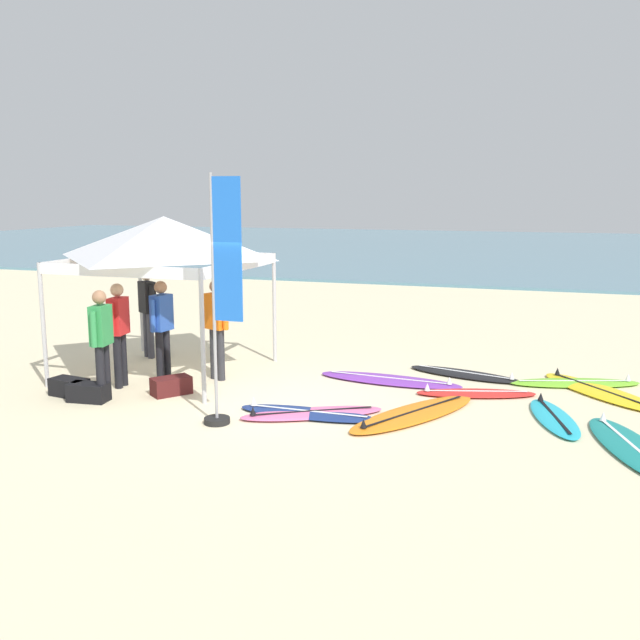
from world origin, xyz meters
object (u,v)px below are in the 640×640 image
(surfboard_pink, at_px, (311,413))
(surfboard_navy, at_px, (307,413))
(surfboard_teal, at_px, (632,448))
(canopy_tent, at_px, (164,238))
(surfboard_cyan, at_px, (554,418))
(person_green, at_px, (101,338))
(person_blue, at_px, (162,324))
(gear_bag_on_sand, at_px, (69,387))
(person_orange, at_px, (217,322))
(surfboard_purple, at_px, (390,380))
(surfboard_lime, at_px, (575,383))
(surfboard_black, at_px, (465,374))
(surfboard_orange, at_px, (414,414))
(banner_flag, at_px, (222,311))
(gear_bag_by_pole, at_px, (89,392))
(person_red, at_px, (119,328))
(person_black, at_px, (148,307))
(surfboard_red, at_px, (475,393))
(surfboard_yellow, at_px, (601,391))
(gear_bag_near_tent, at_px, (171,386))

(surfboard_pink, relative_size, surfboard_navy, 1.00)
(surfboard_teal, bearing_deg, surfboard_pink, 179.07)
(canopy_tent, height_order, surfboard_navy, canopy_tent)
(canopy_tent, bearing_deg, surfboard_navy, -25.99)
(surfboard_cyan, distance_m, person_green, 6.71)
(person_blue, xyz_separation_m, gear_bag_on_sand, (-0.96, -1.23, -0.85))
(surfboard_pink, height_order, person_orange, person_orange)
(surfboard_purple, xyz_separation_m, surfboard_pink, (-0.66, -2.16, 0.00))
(surfboard_lime, relative_size, person_green, 1.31)
(surfboard_purple, distance_m, surfboard_navy, 2.29)
(surfboard_purple, bearing_deg, surfboard_black, 34.24)
(surfboard_orange, distance_m, gear_bag_on_sand, 5.37)
(surfboard_teal, distance_m, person_green, 7.52)
(surfboard_pink, relative_size, banner_flag, 0.61)
(surfboard_pink, relative_size, gear_bag_by_pole, 3.44)
(person_red, height_order, gear_bag_by_pole, person_red)
(surfboard_lime, bearing_deg, surfboard_pink, -141.00)
(surfboard_purple, relative_size, banner_flag, 0.74)
(surfboard_cyan, distance_m, surfboard_orange, 1.95)
(person_green, relative_size, person_orange, 1.00)
(surfboard_lime, relative_size, banner_flag, 0.66)
(surfboard_cyan, xyz_separation_m, person_orange, (-5.47, 0.53, 0.95))
(surfboard_orange, distance_m, person_red, 4.96)
(canopy_tent, height_order, person_red, canopy_tent)
(person_black, xyz_separation_m, gear_bag_by_pole, (0.71, -2.87, -0.85))
(surfboard_navy, distance_m, person_red, 3.58)
(person_green, distance_m, person_orange, 2.01)
(surfboard_red, xyz_separation_m, person_blue, (-5.09, -0.78, 0.95))
(surfboard_yellow, distance_m, person_blue, 7.20)
(surfboard_orange, xyz_separation_m, gear_bag_on_sand, (-5.33, -0.68, 0.10))
(surfboard_yellow, distance_m, person_orange, 6.34)
(banner_flag, bearing_deg, person_red, 153.70)
(surfboard_red, height_order, person_red, person_red)
(surfboard_navy, bearing_deg, surfboard_orange, 17.26)
(surfboard_pink, height_order, gear_bag_on_sand, gear_bag_on_sand)
(surfboard_teal, xyz_separation_m, gear_bag_by_pole, (-7.68, -0.32, 0.10))
(surfboard_red, xyz_separation_m, person_green, (-5.37, -2.07, 0.95))
(surfboard_red, relative_size, surfboard_teal, 0.79)
(canopy_tent, height_order, gear_bag_by_pole, canopy_tent)
(surfboard_pink, bearing_deg, surfboard_black, 58.26)
(surfboard_lime, bearing_deg, gear_bag_near_tent, -156.84)
(surfboard_pink, relative_size, person_red, 1.21)
(canopy_tent, relative_size, surfboard_pink, 1.45)
(person_black, height_order, banner_flag, banner_flag)
(surfboard_black, height_order, gear_bag_on_sand, gear_bag_on_sand)
(canopy_tent, relative_size, gear_bag_near_tent, 4.98)
(gear_bag_near_tent, distance_m, gear_bag_on_sand, 1.58)
(surfboard_orange, bearing_deg, person_green, -171.03)
(canopy_tent, height_order, person_blue, canopy_tent)
(person_black, xyz_separation_m, banner_flag, (3.16, -3.21, 0.59))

